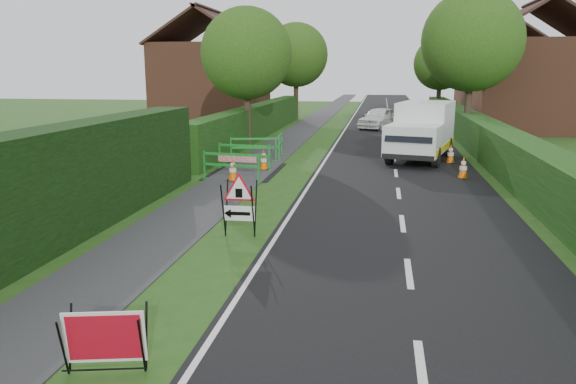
{
  "coord_description": "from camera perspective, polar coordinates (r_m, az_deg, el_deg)",
  "views": [
    {
      "loc": [
        1.89,
        -9.05,
        3.69
      ],
      "look_at": [
        -0.32,
        4.32,
        0.74
      ],
      "focal_mm": 35.0,
      "sensor_mm": 36.0,
      "label": 1
    }
  ],
  "objects": [
    {
      "name": "ground",
      "position": [
        9.96,
        -2.28,
        -9.5
      ],
      "size": [
        120.0,
        120.0,
        0.0
      ],
      "primitive_type": "plane",
      "color": "#224C15",
      "rests_on": "ground"
    },
    {
      "name": "traffic_cone_3",
      "position": [
        19.15,
        -5.64,
        2.28
      ],
      "size": [
        0.38,
        0.38,
        0.79
      ],
      "color": "black",
      "rests_on": "ground"
    },
    {
      "name": "traffic_cone_1",
      "position": [
        23.67,
        16.19,
        3.76
      ],
      "size": [
        0.38,
        0.38,
        0.79
      ],
      "color": "black",
      "rests_on": "ground"
    },
    {
      "name": "hatchback_car",
      "position": [
        37.04,
        9.25,
        7.44
      ],
      "size": [
        3.03,
        4.36,
        1.38
      ],
      "primitive_type": "imported",
      "rotation": [
        0.0,
        0.0,
        -0.38
      ],
      "color": "white",
      "rests_on": "ground"
    },
    {
      "name": "triangle_sign",
      "position": [
        12.53,
        -5.16,
        -0.81
      ],
      "size": [
        0.88,
        0.88,
        1.25
      ],
      "rotation": [
        0.0,
        0.0,
        0.03
      ],
      "color": "black",
      "rests_on": "ground"
    },
    {
      "name": "red_rect_sign",
      "position": [
        7.44,
        -18.12,
        -13.95
      ],
      "size": [
        1.07,
        0.79,
        0.83
      ],
      "rotation": [
        0.0,
        0.0,
        0.23
      ],
      "color": "black",
      "rests_on": "ground"
    },
    {
      "name": "traffic_cone_2",
      "position": [
        26.01,
        15.72,
        4.51
      ],
      "size": [
        0.38,
        0.38,
        0.79
      ],
      "color": "black",
      "rests_on": "ground"
    },
    {
      "name": "tree_fw",
      "position": [
        43.56,
        0.83,
        13.74
      ],
      "size": [
        4.8,
        4.8,
        7.24
      ],
      "color": "#2D2116",
      "rests_on": "ground"
    },
    {
      "name": "house_east_b",
      "position": [
        52.05,
        20.95,
        10.58
      ],
      "size": [
        7.5,
        7.4,
        7.88
      ],
      "color": "brown",
      "rests_on": "ground"
    },
    {
      "name": "ped_barrier_0",
      "position": [
        19.08,
        -5.81,
        2.96
      ],
      "size": [
        2.09,
        0.64,
        1.0
      ],
      "rotation": [
        0.0,
        0.0,
        -0.14
      ],
      "color": "#188626",
      "rests_on": "ground"
    },
    {
      "name": "redwhite_plank",
      "position": [
        21.21,
        -5.15,
        2.18
      ],
      "size": [
        1.5,
        0.13,
        0.25
      ],
      "primitive_type": "cube",
      "rotation": [
        0.0,
        0.0,
        -0.06
      ],
      "color": "red",
      "rests_on": "ground"
    },
    {
      "name": "ped_barrier_2",
      "position": [
        23.42,
        -3.37,
        4.72
      ],
      "size": [
        2.09,
        0.78,
        1.0
      ],
      "rotation": [
        0.0,
        0.0,
        0.21
      ],
      "color": "#188626",
      "rests_on": "ground"
    },
    {
      "name": "works_van",
      "position": [
        24.26,
        13.46,
        6.17
      ],
      "size": [
        3.2,
        5.53,
        2.38
      ],
      "rotation": [
        0.0,
        0.0,
        -0.24
      ],
      "color": "silver",
      "rests_on": "ground"
    },
    {
      "name": "ped_barrier_3",
      "position": [
        24.14,
        -0.93,
        4.97
      ],
      "size": [
        0.47,
        2.08,
        1.0
      ],
      "rotation": [
        0.0,
        0.0,
        1.63
      ],
      "color": "#188626",
      "rests_on": "ground"
    },
    {
      "name": "traffic_cone_0",
      "position": [
        20.38,
        17.38,
        2.38
      ],
      "size": [
        0.38,
        0.38,
        0.79
      ],
      "color": "black",
      "rests_on": "ground"
    },
    {
      "name": "tree_fe",
      "position": [
        47.27,
        15.22,
        12.48
      ],
      "size": [
        4.2,
        4.2,
        6.33
      ],
      "color": "#2D2116",
      "rests_on": "ground"
    },
    {
      "name": "hedge_west_near",
      "position": [
        11.96,
        -26.65,
        -7.06
      ],
      "size": [
        1.1,
        18.0,
        2.5
      ],
      "primitive_type": "cube",
      "color": "black",
      "rests_on": "ground"
    },
    {
      "name": "tree_nw",
      "position": [
        27.83,
        -4.23,
        13.85
      ],
      "size": [
        4.4,
        4.4,
        6.7
      ],
      "color": "#2D2116",
      "rests_on": "ground"
    },
    {
      "name": "hedge_east",
      "position": [
        25.74,
        19.63,
        3.29
      ],
      "size": [
        1.2,
        50.0,
        1.5
      ],
      "primitive_type": "cube",
      "color": "#14380F",
      "rests_on": "ground"
    },
    {
      "name": "house_east_a",
      "position": [
        38.16,
        23.57,
        10.06
      ],
      "size": [
        7.5,
        7.4,
        7.88
      ],
      "color": "brown",
      "rests_on": "ground"
    },
    {
      "name": "ped_barrier_1",
      "position": [
        21.28,
        -4.48,
        3.95
      ],
      "size": [
        2.09,
        0.56,
        1.0
      ],
      "rotation": [
        0.0,
        0.0,
        -0.1
      ],
      "color": "#188626",
      "rests_on": "ground"
    },
    {
      "name": "traffic_cone_4",
      "position": [
        21.23,
        -2.5,
        3.31
      ],
      "size": [
        0.38,
        0.38,
        0.79
      ],
      "color": "black",
      "rests_on": "ground"
    },
    {
      "name": "hedge_west_far",
      "position": [
        32.02,
        -3.12,
        5.61
      ],
      "size": [
        1.0,
        24.0,
        1.8
      ],
      "primitive_type": "cube",
      "color": "#14380F",
      "rests_on": "ground"
    },
    {
      "name": "footpath",
      "position": [
        44.48,
        3.06,
        7.48
      ],
      "size": [
        2.0,
        90.0,
        0.02
      ],
      "primitive_type": "cube",
      "color": "#2D2D30",
      "rests_on": "ground"
    },
    {
      "name": "road_surface",
      "position": [
        44.21,
        10.22,
        7.27
      ],
      "size": [
        6.0,
        90.0,
        0.02
      ],
      "primitive_type": "cube",
      "color": "black",
      "rests_on": "ground"
    },
    {
      "name": "tree_ne",
      "position": [
        31.41,
        18.21,
        14.37
      ],
      "size": [
        5.2,
        5.2,
        7.79
      ],
      "color": "#2D2116",
      "rests_on": "ground"
    },
    {
      "name": "house_west",
      "position": [
        40.83,
        -7.69,
        11.03
      ],
      "size": [
        7.5,
        7.4,
        7.88
      ],
      "color": "brown",
      "rests_on": "ground"
    }
  ]
}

